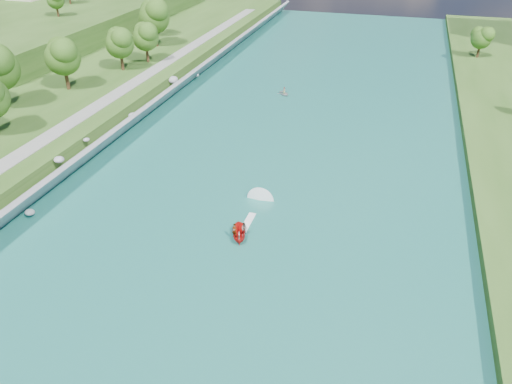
% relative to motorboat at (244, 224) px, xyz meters
% --- Properties ---
extents(ground, '(260.00, 260.00, 0.00)m').
position_rel_motorboat_xyz_m(ground, '(-1.10, -8.13, -0.68)').
color(ground, '#2D5119').
rests_on(ground, ground).
extents(river_water, '(55.00, 240.00, 0.10)m').
position_rel_motorboat_xyz_m(river_water, '(-1.10, 11.87, -0.63)').
color(river_water, '#185D53').
rests_on(river_water, ground).
extents(ridge_west, '(60.00, 120.00, 9.00)m').
position_rel_motorboat_xyz_m(ridge_west, '(-83.60, 86.87, 3.82)').
color(ridge_west, '#2D5119').
rests_on(ridge_west, ground).
extents(riprap_bank, '(4.00, 236.00, 4.05)m').
position_rel_motorboat_xyz_m(riprap_bank, '(-26.95, 11.39, 1.12)').
color(riprap_bank, slate).
rests_on(riprap_bank, ground).
extents(riverside_path, '(3.00, 200.00, 0.10)m').
position_rel_motorboat_xyz_m(riverside_path, '(-33.60, 11.87, 2.87)').
color(riverside_path, gray).
rests_on(riverside_path, berm_west).
extents(motorboat, '(3.60, 18.71, 2.13)m').
position_rel_motorboat_xyz_m(motorboat, '(0.00, 0.00, 0.00)').
color(motorboat, red).
rests_on(motorboat, river_water).
extents(raft, '(3.49, 3.55, 1.51)m').
position_rel_motorboat_xyz_m(raft, '(-6.63, 46.95, -0.23)').
color(raft, '#94969D').
rests_on(raft, river_water).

